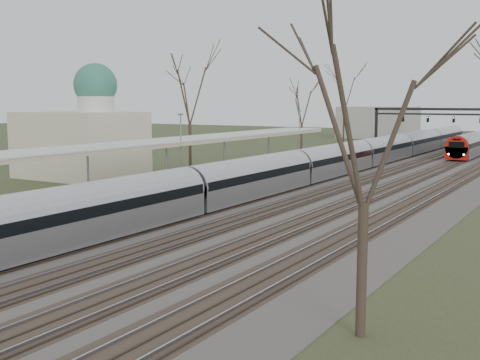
{
  "coord_description": "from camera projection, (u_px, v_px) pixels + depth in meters",
  "views": [
    {
      "loc": [
        18.75,
        -1.35,
        6.9
      ],
      "look_at": [
        -0.73,
        30.86,
        2.0
      ],
      "focal_mm": 45.0,
      "sensor_mm": 36.0,
      "label": 1
    }
  ],
  "objects": [
    {
      "name": "signal_gantry",
      "position": [
        449.0,
        116.0,
        82.99
      ],
      "size": [
        21.0,
        0.59,
        6.08
      ],
      "color": "black",
      "rests_on": "ground"
    },
    {
      "name": "platform",
      "position": [
        194.0,
        182.0,
        48.06
      ],
      "size": [
        3.5,
        69.0,
        1.0
      ],
      "primitive_type": "cube",
      "color": "#9E9B93",
      "rests_on": "ground"
    },
    {
      "name": "canopy",
      "position": [
        158.0,
        143.0,
        43.79
      ],
      "size": [
        4.1,
        50.0,
        3.11
      ],
      "color": "slate",
      "rests_on": "platform"
    },
    {
      "name": "track_bed",
      "position": [
        378.0,
        173.0,
        58.19
      ],
      "size": [
        24.0,
        160.0,
        0.22
      ],
      "color": "#474442",
      "rests_on": "ground"
    },
    {
      "name": "train_near",
      "position": [
        360.0,
        155.0,
        61.53
      ],
      "size": [
        2.62,
        90.21,
        3.05
      ],
      "color": "#A9ABB3",
      "rests_on": "ground"
    },
    {
      "name": "tree_west_far",
      "position": [
        190.0,
        91.0,
        60.08
      ],
      "size": [
        5.5,
        5.5,
        11.33
      ],
      "color": "#2D231C",
      "rests_on": "ground"
    },
    {
      "name": "tree_east_near",
      "position": [
        366.0,
        114.0,
        16.87
      ],
      "size": [
        4.5,
        4.5,
        9.27
      ],
      "color": "#2D231C",
      "rests_on": "ground"
    },
    {
      "name": "dome_building",
      "position": [
        83.0,
        137.0,
        54.56
      ],
      "size": [
        10.0,
        8.0,
        10.3
      ],
      "color": "beige",
      "rests_on": "ground"
    }
  ]
}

